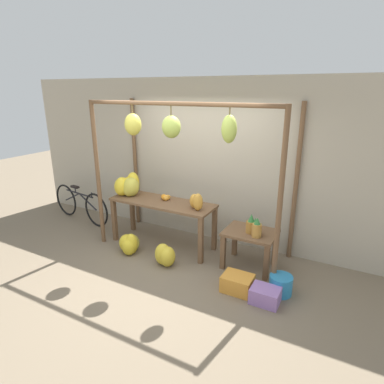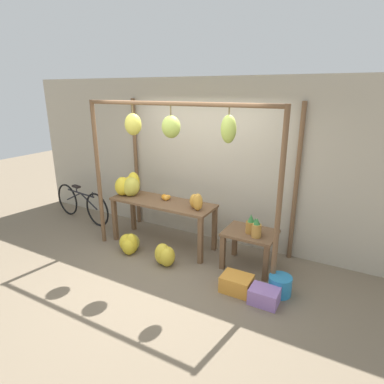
{
  "view_description": "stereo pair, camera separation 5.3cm",
  "coord_description": "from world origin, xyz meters",
  "px_view_note": "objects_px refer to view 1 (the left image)",
  "views": [
    {
      "loc": [
        2.34,
        -3.41,
        2.59
      ],
      "look_at": [
        0.06,
        0.82,
        1.05
      ],
      "focal_mm": 30.0,
      "sensor_mm": 36.0,
      "label": 1
    },
    {
      "loc": [
        2.38,
        -3.39,
        2.59
      ],
      "look_at": [
        0.06,
        0.82,
        1.05
      ],
      "focal_mm": 30.0,
      "sensor_mm": 36.0,
      "label": 2
    }
  ],
  "objects_px": {
    "banana_pile_ground_left": "(130,244)",
    "parked_bicycle": "(80,204)",
    "papaya_pile": "(196,202)",
    "banana_pile_ground_right": "(165,255)",
    "orange_pile": "(166,198)",
    "fruit_crate_purple": "(265,295)",
    "blue_bucket": "(281,285)",
    "fruit_crate_white": "(237,283)",
    "pineapple_cluster": "(255,227)",
    "banana_pile_on_table": "(129,186)"
  },
  "relations": [
    {
      "from": "blue_bucket",
      "to": "fruit_crate_purple",
      "type": "xyz_separation_m",
      "value": [
        -0.13,
        -0.28,
        -0.03
      ]
    },
    {
      "from": "fruit_crate_white",
      "to": "parked_bicycle",
      "type": "distance_m",
      "value": 3.8
    },
    {
      "from": "banana_pile_ground_right",
      "to": "banana_pile_on_table",
      "type": "bearing_deg",
      "value": 153.09
    },
    {
      "from": "banana_pile_on_table",
      "to": "parked_bicycle",
      "type": "distance_m",
      "value": 1.53
    },
    {
      "from": "pineapple_cluster",
      "to": "banana_pile_ground_right",
      "type": "bearing_deg",
      "value": -157.86
    },
    {
      "from": "orange_pile",
      "to": "pineapple_cluster",
      "type": "distance_m",
      "value": 1.63
    },
    {
      "from": "pineapple_cluster",
      "to": "banana_pile_ground_left",
      "type": "distance_m",
      "value": 2.09
    },
    {
      "from": "fruit_crate_white",
      "to": "papaya_pile",
      "type": "xyz_separation_m",
      "value": [
        -0.94,
        0.6,
        0.82
      ]
    },
    {
      "from": "orange_pile",
      "to": "parked_bicycle",
      "type": "height_order",
      "value": "orange_pile"
    },
    {
      "from": "parked_bicycle",
      "to": "papaya_pile",
      "type": "xyz_separation_m",
      "value": [
        2.77,
        -0.19,
        0.58
      ]
    },
    {
      "from": "banana_pile_ground_left",
      "to": "blue_bucket",
      "type": "relative_size",
      "value": 1.36
    },
    {
      "from": "pineapple_cluster",
      "to": "fruit_crate_white",
      "type": "bearing_deg",
      "value": -91.2
    },
    {
      "from": "banana_pile_ground_right",
      "to": "fruit_crate_white",
      "type": "relative_size",
      "value": 0.94
    },
    {
      "from": "banana_pile_ground_left",
      "to": "banana_pile_ground_right",
      "type": "xyz_separation_m",
      "value": [
        0.74,
        -0.06,
        0.01
      ]
    },
    {
      "from": "banana_pile_ground_left",
      "to": "papaya_pile",
      "type": "xyz_separation_m",
      "value": [
        1.02,
        0.44,
        0.78
      ]
    },
    {
      "from": "pineapple_cluster",
      "to": "papaya_pile",
      "type": "xyz_separation_m",
      "value": [
        -0.95,
        0.0,
        0.23
      ]
    },
    {
      "from": "blue_bucket",
      "to": "papaya_pile",
      "type": "bearing_deg",
      "value": 165.13
    },
    {
      "from": "orange_pile",
      "to": "fruit_crate_white",
      "type": "xyz_separation_m",
      "value": [
        1.6,
        -0.75,
        -0.73
      ]
    },
    {
      "from": "banana_pile_on_table",
      "to": "banana_pile_ground_left",
      "type": "bearing_deg",
      "value": -54.03
    },
    {
      "from": "banana_pile_ground_left",
      "to": "parked_bicycle",
      "type": "xyz_separation_m",
      "value": [
        -1.76,
        0.62,
        0.2
      ]
    },
    {
      "from": "blue_bucket",
      "to": "banana_pile_ground_left",
      "type": "bearing_deg",
      "value": -178.9
    },
    {
      "from": "orange_pile",
      "to": "banana_pile_ground_left",
      "type": "xyz_separation_m",
      "value": [
        -0.35,
        -0.58,
        -0.69
      ]
    },
    {
      "from": "banana_pile_ground_left",
      "to": "pineapple_cluster",
      "type": "bearing_deg",
      "value": 12.48
    },
    {
      "from": "pineapple_cluster",
      "to": "banana_pile_ground_left",
      "type": "relative_size",
      "value": 0.71
    },
    {
      "from": "blue_bucket",
      "to": "papaya_pile",
      "type": "relative_size",
      "value": 1.08
    },
    {
      "from": "banana_pile_ground_right",
      "to": "blue_bucket",
      "type": "xyz_separation_m",
      "value": [
        1.74,
        0.11,
        -0.04
      ]
    },
    {
      "from": "banana_pile_on_table",
      "to": "parked_bicycle",
      "type": "bearing_deg",
      "value": 174.79
    },
    {
      "from": "banana_pile_on_table",
      "to": "papaya_pile",
      "type": "distance_m",
      "value": 1.38
    },
    {
      "from": "banana_pile_ground_left",
      "to": "fruit_crate_white",
      "type": "bearing_deg",
      "value": -4.77
    },
    {
      "from": "banana_pile_on_table",
      "to": "banana_pile_ground_left",
      "type": "xyz_separation_m",
      "value": [
        0.36,
        -0.5,
        -0.82
      ]
    },
    {
      "from": "banana_pile_ground_left",
      "to": "banana_pile_ground_right",
      "type": "relative_size",
      "value": 1.1
    },
    {
      "from": "pineapple_cluster",
      "to": "banana_pile_ground_left",
      "type": "bearing_deg",
      "value": -167.52
    },
    {
      "from": "banana_pile_ground_left",
      "to": "banana_pile_ground_right",
      "type": "height_order",
      "value": "banana_pile_ground_left"
    },
    {
      "from": "fruit_crate_white",
      "to": "orange_pile",
      "type": "bearing_deg",
      "value": 154.99
    },
    {
      "from": "banana_pile_ground_right",
      "to": "fruit_crate_white",
      "type": "xyz_separation_m",
      "value": [
        1.22,
        -0.1,
        -0.05
      ]
    },
    {
      "from": "banana_pile_on_table",
      "to": "papaya_pile",
      "type": "bearing_deg",
      "value": -2.42
    },
    {
      "from": "banana_pile_on_table",
      "to": "fruit_crate_white",
      "type": "bearing_deg",
      "value": -15.88
    },
    {
      "from": "fruit_crate_white",
      "to": "papaya_pile",
      "type": "relative_size",
      "value": 1.42
    },
    {
      "from": "banana_pile_on_table",
      "to": "blue_bucket",
      "type": "relative_size",
      "value": 1.59
    },
    {
      "from": "orange_pile",
      "to": "parked_bicycle",
      "type": "xyz_separation_m",
      "value": [
        -2.11,
        0.04,
        -0.49
      ]
    },
    {
      "from": "parked_bicycle",
      "to": "fruit_crate_purple",
      "type": "distance_m",
      "value": 4.21
    },
    {
      "from": "banana_pile_ground_right",
      "to": "parked_bicycle",
      "type": "height_order",
      "value": "parked_bicycle"
    },
    {
      "from": "pineapple_cluster",
      "to": "fruit_crate_white",
      "type": "height_order",
      "value": "pineapple_cluster"
    },
    {
      "from": "orange_pile",
      "to": "pineapple_cluster",
      "type": "height_order",
      "value": "orange_pile"
    },
    {
      "from": "banana_pile_ground_left",
      "to": "fruit_crate_purple",
      "type": "distance_m",
      "value": 2.37
    },
    {
      "from": "pineapple_cluster",
      "to": "blue_bucket",
      "type": "height_order",
      "value": "pineapple_cluster"
    },
    {
      "from": "fruit_crate_white",
      "to": "blue_bucket",
      "type": "bearing_deg",
      "value": 21.88
    },
    {
      "from": "fruit_crate_white",
      "to": "blue_bucket",
      "type": "xyz_separation_m",
      "value": [
        0.53,
        0.21,
        0.02
      ]
    },
    {
      "from": "pineapple_cluster",
      "to": "parked_bicycle",
      "type": "distance_m",
      "value": 3.75
    },
    {
      "from": "banana_pile_ground_left",
      "to": "fruit_crate_white",
      "type": "height_order",
      "value": "banana_pile_ground_left"
    }
  ]
}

